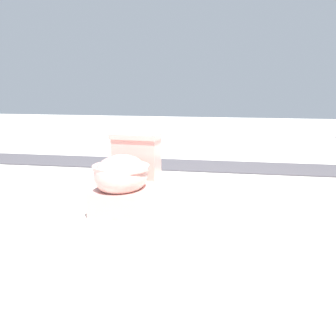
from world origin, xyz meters
The scene contains 3 objects.
ground_plane centered at (0.00, 0.00, 0.00)m, with size 14.00×14.00×0.00m, color beige.
gravel_strip centered at (-1.35, 0.50, 0.01)m, with size 0.56×8.00×0.01m, color #423F44.
toilet centered at (0.11, -0.20, 0.22)m, with size 0.66×0.43×0.52m.
Camera 1 is at (2.73, 0.56, 0.90)m, focal length 42.00 mm.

